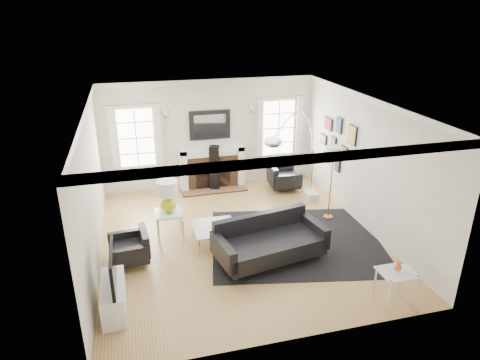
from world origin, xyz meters
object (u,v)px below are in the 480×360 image
object	(u,v)px
fireplace	(212,168)
coffee_table	(215,228)
sofa	(268,242)
armchair_right	(282,178)
armchair_left	(131,249)
gourd_lamp	(168,194)
arc_floor_lamp	(295,159)

from	to	relation	value
fireplace	coffee_table	world-z (taller)	fireplace
sofa	armchair_right	xyz separation A→B (m)	(1.38, 3.07, -0.05)
armchair_left	gourd_lamp	size ratio (longest dim) A/B	1.24
fireplace	armchair_left	bearing A→B (deg)	-124.12
armchair_right	gourd_lamp	size ratio (longest dim) A/B	1.28
armchair_right	coffee_table	xyz separation A→B (m)	(-2.24, -2.26, 0.03)
armchair_left	arc_floor_lamp	bearing A→B (deg)	17.86
armchair_right	coffee_table	bearing A→B (deg)	-134.73
gourd_lamp	arc_floor_lamp	bearing A→B (deg)	9.05
fireplace	arc_floor_lamp	world-z (taller)	arc_floor_lamp
fireplace	sofa	world-z (taller)	fireplace
fireplace	armchair_left	world-z (taller)	fireplace
fireplace	gourd_lamp	distance (m)	2.85
fireplace	sofa	size ratio (longest dim) A/B	0.78
armchair_right	fireplace	bearing A→B (deg)	160.87
fireplace	gourd_lamp	size ratio (longest dim) A/B	2.51
sofa	coffee_table	distance (m)	1.18
sofa	arc_floor_lamp	distance (m)	2.24
armchair_left	gourd_lamp	xyz separation A→B (m)	(0.78, 0.71, 0.71)
sofa	armchair_left	size ratio (longest dim) A/B	2.61
fireplace	arc_floor_lamp	bearing A→B (deg)	-53.64
fireplace	gourd_lamp	world-z (taller)	gourd_lamp
sofa	coffee_table	size ratio (longest dim) A/B	2.57
sofa	gourd_lamp	xyz separation A→B (m)	(-1.71, 1.21, 0.64)
armchair_right	arc_floor_lamp	distance (m)	1.76
armchair_right	armchair_left	bearing A→B (deg)	-146.43
armchair_left	coffee_table	world-z (taller)	armchair_left
armchair_left	gourd_lamp	distance (m)	1.27
armchair_right	coffee_table	world-z (taller)	armchair_right
armchair_right	gourd_lamp	bearing A→B (deg)	-149.02
fireplace	sofa	xyz separation A→B (m)	(0.35, -3.67, -0.18)
arc_floor_lamp	fireplace	bearing A→B (deg)	126.36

